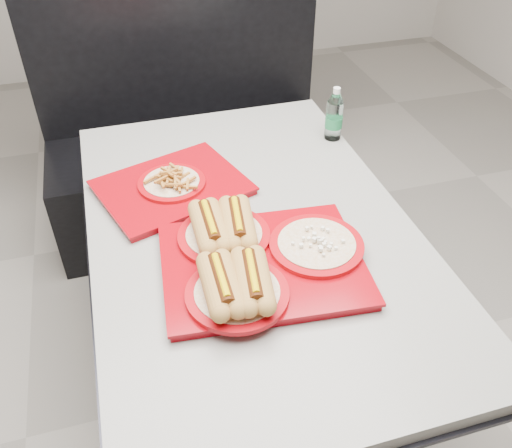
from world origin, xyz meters
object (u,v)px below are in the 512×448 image
object	(u,v)px
diner_table	(251,268)
tray_far	(172,184)
booth_bench	(189,143)
water_bottle	(334,117)
tray_near	(254,258)

from	to	relation	value
diner_table	tray_far	bearing A→B (deg)	128.99
diner_table	booth_bench	bearing A→B (deg)	90.00
diner_table	tray_far	xyz separation A→B (m)	(-0.19, 0.23, 0.19)
tray_far	water_bottle	size ratio (longest dim) A/B	2.66
diner_table	water_bottle	bearing A→B (deg)	43.88
tray_far	booth_bench	bearing A→B (deg)	77.81
tray_far	water_bottle	world-z (taller)	water_bottle
diner_table	tray_near	distance (m)	0.27
tray_far	water_bottle	bearing A→B (deg)	15.44
tray_near	water_bottle	bearing A→B (deg)	51.63
diner_table	tray_far	size ratio (longest dim) A/B	2.81
booth_bench	water_bottle	xyz separation A→B (m)	(0.41, -0.70, 0.43)
booth_bench	tray_near	size ratio (longest dim) A/B	2.46
booth_bench	diner_table	bearing A→B (deg)	-90.00
booth_bench	water_bottle	size ratio (longest dim) A/B	7.11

